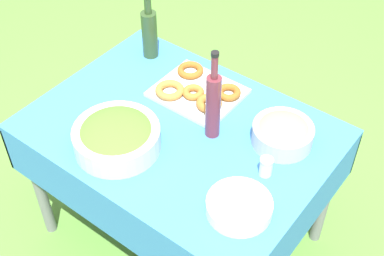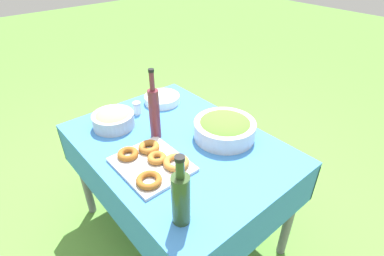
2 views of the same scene
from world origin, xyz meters
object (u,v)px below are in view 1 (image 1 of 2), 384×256
pasta_bowl (283,133)px  donut_platter (197,91)px  wine_bottle (213,104)px  olive_oil_bottle (149,32)px  salad_bowl (117,136)px  plate_stack (239,207)px

pasta_bowl → donut_platter: 0.42m
wine_bottle → olive_oil_bottle: bearing=154.8°
olive_oil_bottle → pasta_bowl: bearing=-9.2°
salad_bowl → olive_oil_bottle: bearing=118.5°
pasta_bowl → olive_oil_bottle: (-0.75, 0.12, 0.07)m
pasta_bowl → wine_bottle: bearing=-152.6°
plate_stack → wine_bottle: 0.40m
wine_bottle → plate_stack: bearing=-40.6°
pasta_bowl → donut_platter: (-0.42, 0.03, -0.03)m
olive_oil_bottle → donut_platter: bearing=-16.1°
pasta_bowl → olive_oil_bottle: olive_oil_bottle is taller
olive_oil_bottle → wine_bottle: (0.52, -0.24, 0.03)m
salad_bowl → wine_bottle: 0.37m
plate_stack → olive_oil_bottle: bearing=148.7°
donut_platter → wine_bottle: bearing=-38.6°
salad_bowl → wine_bottle: wine_bottle is taller
donut_platter → olive_oil_bottle: 0.36m
salad_bowl → wine_bottle: size_ratio=0.85×
plate_stack → olive_oil_bottle: 0.95m
plate_stack → pasta_bowl: bearing=98.2°
olive_oil_bottle → salad_bowl: bearing=-61.5°
plate_stack → salad_bowl: bearing=-177.1°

